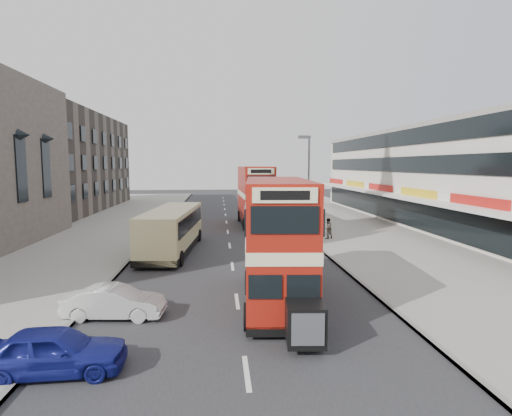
# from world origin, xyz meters

# --- Properties ---
(ground) EXTENTS (160.00, 160.00, 0.00)m
(ground) POSITION_xyz_m (0.00, 0.00, 0.00)
(ground) COLOR #28282B
(ground) RESTS_ON ground
(road_surface) EXTENTS (12.00, 90.00, 0.01)m
(road_surface) POSITION_xyz_m (0.00, 20.00, 0.01)
(road_surface) COLOR #28282B
(road_surface) RESTS_ON ground
(pavement_right) EXTENTS (12.00, 90.00, 0.15)m
(pavement_right) POSITION_xyz_m (12.00, 20.00, 0.07)
(pavement_right) COLOR gray
(pavement_right) RESTS_ON ground
(pavement_left) EXTENTS (12.00, 90.00, 0.15)m
(pavement_left) POSITION_xyz_m (-12.00, 20.00, 0.07)
(pavement_left) COLOR gray
(pavement_left) RESTS_ON ground
(kerb_left) EXTENTS (0.20, 90.00, 0.16)m
(kerb_left) POSITION_xyz_m (-6.10, 20.00, 0.07)
(kerb_left) COLOR gray
(kerb_left) RESTS_ON ground
(kerb_right) EXTENTS (0.20, 90.00, 0.16)m
(kerb_right) POSITION_xyz_m (6.10, 20.00, 0.07)
(kerb_right) COLOR gray
(kerb_right) RESTS_ON ground
(brick_terrace) EXTENTS (14.00, 28.00, 12.00)m
(brick_terrace) POSITION_xyz_m (-22.00, 38.00, 6.00)
(brick_terrace) COLOR #66594C
(brick_terrace) RESTS_ON ground
(commercial_row) EXTENTS (9.90, 46.20, 9.30)m
(commercial_row) POSITION_xyz_m (19.95, 22.00, 4.70)
(commercial_row) COLOR beige
(commercial_row) RESTS_ON ground
(street_lamp) EXTENTS (1.00, 0.20, 8.12)m
(street_lamp) POSITION_xyz_m (6.52, 18.00, 4.78)
(street_lamp) COLOR slate
(street_lamp) RESTS_ON ground
(bus_main) EXTENTS (3.14, 9.25, 5.00)m
(bus_main) POSITION_xyz_m (1.67, 1.71, 2.64)
(bus_main) COLOR black
(bus_main) RESTS_ON ground
(bus_second) EXTENTS (2.96, 9.86, 5.41)m
(bus_second) POSITION_xyz_m (2.74, 23.88, 2.85)
(bus_second) COLOR black
(bus_second) RESTS_ON ground
(coach) EXTENTS (3.42, 10.25, 2.67)m
(coach) POSITION_xyz_m (-3.83, 12.20, 1.57)
(coach) COLOR black
(coach) RESTS_ON ground
(car_left_near) EXTENTS (3.95, 1.70, 1.33)m
(car_left_near) POSITION_xyz_m (-5.32, -3.54, 0.66)
(car_left_near) COLOR navy
(car_left_near) RESTS_ON ground
(car_left_front) EXTENTS (3.82, 1.63, 1.22)m
(car_left_front) POSITION_xyz_m (-4.70, 0.57, 0.61)
(car_left_front) COLOR silver
(car_left_front) RESTS_ON ground
(car_right_a) EXTENTS (4.86, 2.43, 1.36)m
(car_right_a) POSITION_xyz_m (5.43, 18.00, 0.68)
(car_right_a) COLOR maroon
(car_right_a) RESTS_ON ground
(car_right_b) EXTENTS (4.08, 1.95, 1.12)m
(car_right_b) POSITION_xyz_m (5.60, 19.00, 0.56)
(car_right_b) COLOR #C26B13
(car_right_b) RESTS_ON ground
(pedestrian_near) EXTENTS (0.69, 0.58, 1.59)m
(pedestrian_near) POSITION_xyz_m (7.54, 15.32, 0.94)
(pedestrian_near) COLOR gray
(pedestrian_near) RESTS_ON pavement_right
(cyclist) EXTENTS (0.77, 1.80, 2.08)m
(cyclist) POSITION_xyz_m (4.13, 19.10, 0.70)
(cyclist) COLOR gray
(cyclist) RESTS_ON ground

